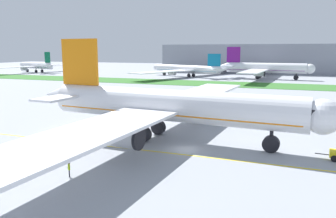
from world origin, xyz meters
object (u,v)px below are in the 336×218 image
(parked_airliner_far_left, at_px, (37,66))
(parked_airliner_far_right, at_px, (264,68))
(parked_airliner_far_centre, at_px, (188,69))
(traffic_cone_near_nose, at_px, (9,148))
(service_truck_catering_van, at_px, (72,95))
(airliner_foreground, at_px, (165,106))
(ground_crew_wingwalker_port, at_px, (69,168))

(parked_airliner_far_left, relative_size, parked_airliner_far_right, 0.73)
(parked_airliner_far_centre, bearing_deg, traffic_cone_near_nose, -83.84)
(service_truck_catering_van, xyz_separation_m, parked_airliner_far_right, (47.08, 94.62, 3.96))
(airliner_foreground, height_order, parked_airliner_far_left, airliner_foreground)
(ground_crew_wingwalker_port, bearing_deg, airliner_foreground, 76.37)
(ground_crew_wingwalker_port, distance_m, parked_airliner_far_centre, 148.14)
(service_truck_catering_van, bearing_deg, parked_airliner_far_left, 135.55)
(traffic_cone_near_nose, xyz_separation_m, parked_airliner_far_left, (-116.76, 138.39, 4.23))
(ground_crew_wingwalker_port, height_order, service_truck_catering_van, service_truck_catering_van)
(airliner_foreground, height_order, service_truck_catering_van, airliner_foreground)
(parked_airliner_far_right, bearing_deg, parked_airliner_far_left, -179.30)
(ground_crew_wingwalker_port, xyz_separation_m, service_truck_catering_van, (-37.11, 51.27, 0.44))
(airliner_foreground, xyz_separation_m, parked_airliner_far_right, (5.31, 126.66, -0.13))
(traffic_cone_near_nose, bearing_deg, parked_airliner_far_left, 130.15)
(traffic_cone_near_nose, height_order, parked_airliner_far_centre, parked_airliner_far_centre)
(service_truck_catering_van, distance_m, parked_airliner_far_left, 132.66)
(traffic_cone_near_nose, distance_m, parked_airliner_far_right, 142.43)
(traffic_cone_near_nose, distance_m, parked_airliner_far_centre, 140.13)
(service_truck_catering_van, relative_size, parked_airliner_far_centre, 0.07)
(traffic_cone_near_nose, bearing_deg, service_truck_catering_van, 115.89)
(service_truck_catering_van, bearing_deg, ground_crew_wingwalker_port, -54.10)
(ground_crew_wingwalker_port, distance_m, parked_airliner_far_right, 146.29)
(ground_crew_wingwalker_port, relative_size, traffic_cone_near_nose, 3.03)
(airliner_foreground, distance_m, ground_crew_wingwalker_port, 20.30)
(traffic_cone_near_nose, bearing_deg, ground_crew_wingwalker_port, -20.99)
(airliner_foreground, bearing_deg, parked_airliner_far_left, 137.52)
(ground_crew_wingwalker_port, bearing_deg, traffic_cone_near_nose, 159.01)
(service_truck_catering_van, xyz_separation_m, parked_airliner_far_left, (-94.67, 92.88, 3.00))
(service_truck_catering_van, relative_size, parked_airliner_far_right, 0.08)
(ground_crew_wingwalker_port, relative_size, parked_airliner_far_centre, 0.02)
(traffic_cone_near_nose, relative_size, parked_airliner_far_right, 0.01)
(traffic_cone_near_nose, relative_size, parked_airliner_far_left, 0.01)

